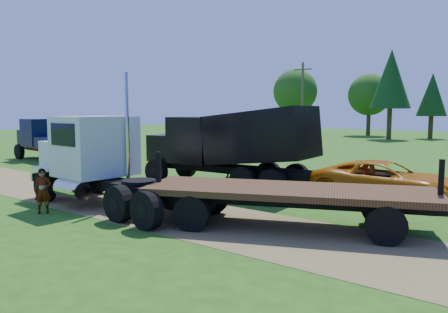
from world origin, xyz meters
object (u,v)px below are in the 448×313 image
Objects in this scene: flatbed_trailer at (288,197)px; black_dump_truck at (231,143)px; white_semi_tractor at (96,160)px; navy_truck at (46,139)px; orange_pickup at (385,181)px; spectator_a at (43,191)px.

black_dump_truck is at bearing 117.68° from flatbed_trailer.
white_semi_tractor is 1.20× the size of navy_truck.
orange_pickup is 12.77m from spectator_a.
white_semi_tractor is 11.24m from orange_pickup.
white_semi_tractor is at bearing 126.09° from orange_pickup.
orange_pickup is at bearing 5.77° from navy_truck.
spectator_a is (-2.02, -8.09, -1.27)m from black_dump_truck.
black_dump_truck is 6.81m from orange_pickup.
white_semi_tractor reaches higher than black_dump_truck.
spectator_a is (-8.57, -9.46, 0.00)m from orange_pickup.
navy_truck is at bearing 159.34° from white_semi_tractor.
black_dump_truck is (1.95, 5.94, 0.37)m from white_semi_tractor.
navy_truck is 23.72m from orange_pickup.
flatbed_trailer is (22.69, -5.23, -0.55)m from navy_truck.
spectator_a is (-7.56, -3.61, -0.16)m from flatbed_trailer.
navy_truck is at bearing 103.51° from spectator_a.
black_dump_truck is 0.98× the size of flatbed_trailer.
navy_truck is 23.29m from flatbed_trailer.
spectator_a is (-0.08, -2.15, -0.90)m from white_semi_tractor.
orange_pickup is (8.50, 7.31, -0.90)m from white_semi_tractor.
navy_truck reaches higher than orange_pickup.
white_semi_tractor reaches higher than spectator_a.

